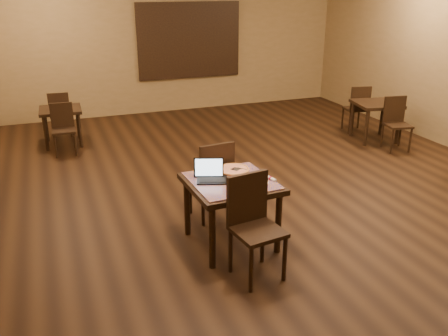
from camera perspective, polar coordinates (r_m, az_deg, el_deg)
name	(u,v)px	position (r m, az deg, el deg)	size (l,w,h in m)	color
ground	(262,195)	(6.58, 4.54, -3.25)	(10.00, 10.00, 0.00)	black
wall_back	(167,44)	(10.79, -6.87, 14.63)	(8.00, 0.02, 3.00)	olive
mural	(189,41)	(10.88, -4.19, 15.04)	(2.34, 0.05, 1.64)	#234F80
tiled_table	(231,189)	(5.12, 0.88, -2.53)	(0.96, 0.96, 0.76)	black
chair_main_near	(253,220)	(4.64, 3.50, -6.26)	(0.51, 0.51, 1.03)	black
chair_main_far	(213,176)	(5.68, -1.30, -1.01)	(0.49, 0.49, 1.01)	black
laptop	(211,174)	(5.08, -1.63, -0.76)	(0.38, 0.35, 0.22)	black
plate	(257,183)	(5.00, 3.99, -1.79)	(0.24, 0.24, 0.01)	white
pizza_slice	(257,181)	(5.00, 3.99, -1.62)	(0.20, 0.20, 0.02)	beige
pizza_pan	(233,171)	(5.32, 1.14, -0.32)	(0.36, 0.36, 0.01)	silver
pizza_whole	(233,169)	(5.32, 1.14, -0.17)	(0.36, 0.36, 0.03)	beige
spatula	(236,169)	(5.30, 1.42, -0.13)	(0.09, 0.22, 0.01)	silver
napkin_roll	(271,178)	(5.10, 5.64, -1.24)	(0.07, 0.16, 0.04)	white
other_table_a	(376,109)	(9.16, 17.83, 6.78)	(0.89, 0.89, 0.71)	black
other_table_a_chair_near	(396,120)	(8.79, 19.98, 5.45)	(0.46, 0.46, 0.92)	black
other_table_a_chair_far	(357,106)	(9.58, 15.76, 7.17)	(0.46, 0.46, 0.92)	black
other_table_b	(61,115)	(8.96, -19.03, 6.09)	(0.73, 0.73, 0.66)	black
other_table_b_chair_near	(63,126)	(8.50, -18.79, 4.85)	(0.38, 0.38, 0.86)	black
other_table_b_chair_far	(60,112)	(9.47, -19.15, 6.42)	(0.38, 0.38, 0.86)	black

